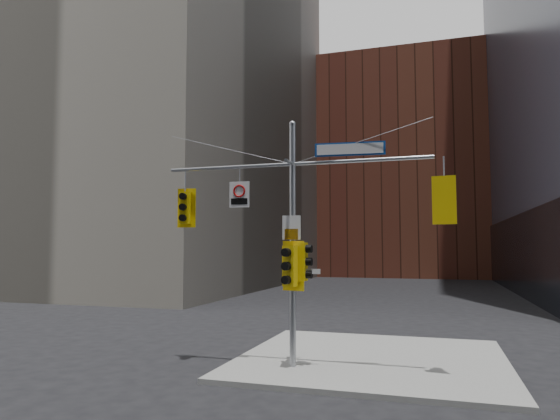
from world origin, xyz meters
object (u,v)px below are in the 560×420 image
Objects in this scene: traffic_light_pole_front at (290,266)px; regulatory_sign_arm at (239,194)px; traffic_light_east_arm at (445,200)px; street_sign_blade at (350,149)px; traffic_light_pole_side at (304,262)px; signal_assembly at (293,218)px; traffic_light_west_arm at (185,208)px.

traffic_light_pole_front is 2.74m from regulatory_sign_arm.
street_sign_blade reaches higher than traffic_light_east_arm.
traffic_light_pole_side is at bearing 53.46° from traffic_light_pole_front.
traffic_light_west_arm is (-3.52, 0.01, 0.38)m from signal_assembly.
street_sign_blade reaches higher than traffic_light_pole_side.
traffic_light_pole_side is at bearing 1.01° from signal_assembly.
regulatory_sign_arm reaches higher than traffic_light_pole_front.
regulatory_sign_arm is at bearing -9.57° from traffic_light_west_arm.
traffic_light_east_arm is at bearing -8.63° from traffic_light_west_arm.
signal_assembly is 5.60× the size of traffic_light_pole_front.
traffic_light_west_arm is 4.19m from traffic_light_pole_side.
signal_assembly is 4.01× the size of street_sign_blade.
street_sign_blade is at bearing 5.57° from traffic_light_east_arm.
signal_assembly is at bearing 5.64° from traffic_light_east_arm.
traffic_light_west_arm is at bearing 5.54° from traffic_light_east_arm.
street_sign_blade reaches higher than regulatory_sign_arm.
traffic_light_pole_front is 1.82× the size of regulatory_sign_arm.
traffic_light_pole_side is 2.85m from regulatory_sign_arm.
traffic_light_west_arm is 3.95m from traffic_light_pole_front.
signal_assembly is at bearing 92.60° from traffic_light_pole_side.
traffic_light_pole_side is 0.44m from traffic_light_pole_front.
traffic_light_pole_front is (3.52, -0.28, -1.78)m from traffic_light_west_arm.
traffic_light_pole_front is (-0.32, -0.27, -0.12)m from traffic_light_pole_side.
traffic_light_east_arm is 4.60m from traffic_light_pole_front.
street_sign_blade is at bearing -88.50° from traffic_light_pole_side.
traffic_light_pole_front is at bearing -89.65° from signal_assembly.
regulatory_sign_arm is (1.85, -0.03, 0.38)m from traffic_light_west_arm.
signal_assembly reaches higher than traffic_light_pole_side.
traffic_light_west_arm is 5.45m from street_sign_blade.
signal_assembly reaches higher than traffic_light_pole_front.
traffic_light_east_arm reaches higher than traffic_light_pole_side.
street_sign_blade is at bearing -1.67° from regulatory_sign_arm.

